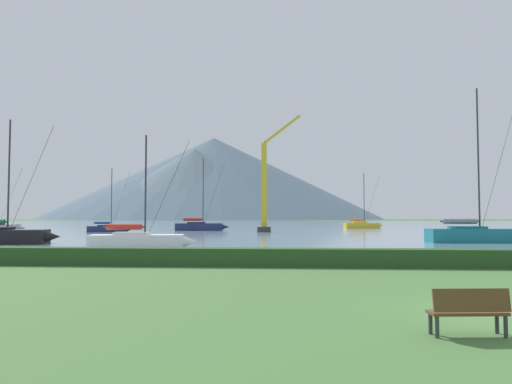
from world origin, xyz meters
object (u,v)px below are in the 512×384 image
object	(u,v)px
sailboat_slip_1	(200,226)
sailboat_slip_2	(474,234)
sailboat_slip_0	(362,225)
sailboat_slip_4	(1,235)
sailboat_slip_9	(108,228)
park_bench_under_tree	(469,309)
dock_crane	(265,192)
sailboat_slip_7	(138,240)

from	to	relation	value
sailboat_slip_1	sailboat_slip_2	distance (m)	48.38
sailboat_slip_0	sailboat_slip_4	size ratio (longest dim) A/B	1.03
sailboat_slip_9	park_bench_under_tree	distance (m)	70.56
sailboat_slip_4	dock_crane	xyz separation A→B (m)	(21.06, 34.17, 5.33)
sailboat_slip_0	dock_crane	size ratio (longest dim) A/B	0.62
park_bench_under_tree	dock_crane	size ratio (longest dim) A/B	0.09
park_bench_under_tree	sailboat_slip_7	bearing A→B (deg)	114.27
sailboat_slip_4	sailboat_slip_7	size ratio (longest dim) A/B	1.31
sailboat_slip_0	park_bench_under_tree	size ratio (longest dim) A/B	7.18
sailboat_slip_4	dock_crane	distance (m)	40.49
sailboat_slip_7	dock_crane	bearing A→B (deg)	70.26
sailboat_slip_7	park_bench_under_tree	world-z (taller)	sailboat_slip_7
sailboat_slip_1	park_bench_under_tree	distance (m)	74.78
sailboat_slip_0	park_bench_under_tree	distance (m)	91.13
sailboat_slip_0	park_bench_under_tree	bearing A→B (deg)	-107.02
sailboat_slip_1	sailboat_slip_2	world-z (taller)	sailboat_slip_2
park_bench_under_tree	sailboat_slip_4	bearing A→B (deg)	126.83
sailboat_slip_7	sailboat_slip_1	bearing A→B (deg)	85.66
sailboat_slip_2	sailboat_slip_9	bearing A→B (deg)	146.57
sailboat_slip_2	sailboat_slip_7	size ratio (longest dim) A/B	1.71
sailboat_slip_2	sailboat_slip_1	bearing A→B (deg)	129.44
sailboat_slip_4	dock_crane	size ratio (longest dim) A/B	0.60
park_bench_under_tree	sailboat_slip_1	bearing A→B (deg)	98.69
sailboat_slip_0	dock_crane	world-z (taller)	dock_crane
sailboat_slip_2	sailboat_slip_7	distance (m)	29.83
sailboat_slip_4	sailboat_slip_7	bearing A→B (deg)	-32.99
sailboat_slip_0	sailboat_slip_9	distance (m)	50.20
sailboat_slip_0	park_bench_under_tree	xyz separation A→B (m)	(-10.63, -90.51, -0.15)
sailboat_slip_0	dock_crane	distance (m)	31.84
sailboat_slip_9	park_bench_under_tree	world-z (taller)	sailboat_slip_9
dock_crane	sailboat_slip_2	bearing A→B (deg)	-54.41
sailboat_slip_1	sailboat_slip_9	bearing A→B (deg)	-147.73
sailboat_slip_1	dock_crane	size ratio (longest dim) A/B	0.68
sailboat_slip_4	sailboat_slip_9	bearing A→B (deg)	84.84
sailboat_slip_0	sailboat_slip_4	world-z (taller)	sailboat_slip_0
sailboat_slip_0	sailboat_slip_2	distance (m)	54.42
sailboat_slip_0	park_bench_under_tree	world-z (taller)	sailboat_slip_0
sailboat_slip_9	park_bench_under_tree	size ratio (longest dim) A/B	6.34
sailboat_slip_2	sailboat_slip_0	bearing A→B (deg)	90.38
sailboat_slip_7	sailboat_slip_4	bearing A→B (deg)	147.47
park_bench_under_tree	dock_crane	bearing A→B (deg)	90.53
sailboat_slip_2	sailboat_slip_4	distance (m)	41.99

